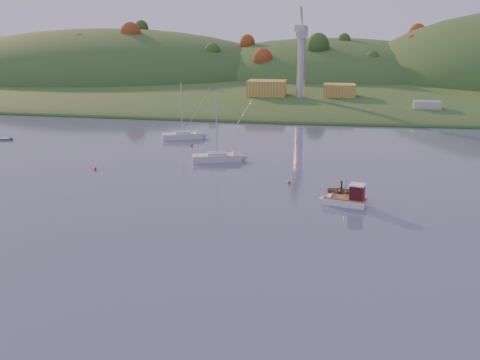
% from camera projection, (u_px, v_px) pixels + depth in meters
% --- Properties ---
extents(ground, '(500.00, 500.00, 0.00)m').
position_uv_depth(ground, '(176.00, 329.00, 40.08)').
color(ground, '#323C53').
rests_on(ground, ground).
extents(far_shore, '(620.00, 220.00, 1.50)m').
position_uv_depth(far_shore, '(309.00, 75.00, 258.25)').
color(far_shore, '#2B5120').
rests_on(far_shore, ground).
extents(shore_slope, '(640.00, 150.00, 7.00)m').
position_uv_depth(shore_slope, '(302.00, 90.00, 196.59)').
color(shore_slope, '#2B5120').
rests_on(shore_slope, ground).
extents(hill_left, '(170.00, 140.00, 44.00)m').
position_uv_depth(hill_left, '(109.00, 78.00, 244.25)').
color(hill_left, '#2B5120').
rests_on(hill_left, ground).
extents(hill_center, '(140.00, 120.00, 36.00)m').
position_uv_depth(hill_center, '(330.00, 79.00, 237.67)').
color(hill_center, '#2B5120').
rests_on(hill_center, ground).
extents(hillside_trees, '(280.00, 50.00, 32.00)m').
position_uv_depth(hillside_trees, '(305.00, 85.00, 215.56)').
color(hillside_trees, '#284B1A').
rests_on(hillside_trees, ground).
extents(wharf, '(42.00, 16.00, 2.40)m').
position_uv_depth(wharf, '(311.00, 102.00, 154.67)').
color(wharf, slate).
rests_on(wharf, ground).
extents(shed_west, '(11.00, 8.00, 4.80)m').
position_uv_depth(shed_west, '(267.00, 89.00, 156.73)').
color(shed_west, '#A78137').
rests_on(shed_west, wharf).
extents(shed_east, '(9.00, 7.00, 4.00)m').
position_uv_depth(shed_east, '(339.00, 91.00, 154.41)').
color(shed_east, '#A78137').
rests_on(shed_east, wharf).
extents(dock_crane, '(3.20, 28.00, 20.30)m').
position_uv_depth(dock_crane, '(301.00, 46.00, 147.37)').
color(dock_crane, '#B7B7BC').
rests_on(dock_crane, wharf).
extents(fishing_boat, '(6.45, 3.41, 3.93)m').
position_uv_depth(fishing_boat, '(342.00, 198.00, 68.19)').
color(fishing_boat, silver).
rests_on(fishing_boat, ground).
extents(sailboat_near, '(8.74, 4.94, 11.61)m').
position_uv_depth(sailboat_near, '(217.00, 157.00, 90.73)').
color(sailboat_near, silver).
rests_on(sailboat_near, ground).
extents(sailboat_far, '(8.58, 5.51, 11.47)m').
position_uv_depth(sailboat_far, '(182.00, 135.00, 109.39)').
color(sailboat_far, silver).
rests_on(sailboat_far, ground).
extents(canoe, '(3.92, 2.96, 0.76)m').
position_uv_depth(canoe, '(341.00, 191.00, 73.07)').
color(canoe, '#907F4F').
rests_on(canoe, ground).
extents(paddler, '(0.42, 0.59, 1.53)m').
position_uv_depth(paddler, '(341.00, 188.00, 72.96)').
color(paddler, black).
rests_on(paddler, ground).
extents(red_tender, '(3.31, 1.72, 1.07)m').
position_uv_depth(red_tender, '(354.00, 197.00, 70.94)').
color(red_tender, '#5D0D13').
rests_on(red_tender, ground).
extents(grey_dinghy, '(2.77, 1.64, 0.97)m').
position_uv_depth(grey_dinghy, '(9.00, 139.00, 108.29)').
color(grey_dinghy, '#505969').
rests_on(grey_dinghy, ground).
extents(work_vessel, '(15.81, 5.85, 4.04)m').
position_uv_depth(work_vessel, '(427.00, 111.00, 136.50)').
color(work_vessel, slate).
rests_on(work_vessel, ground).
extents(buoy_0, '(0.50, 0.50, 0.50)m').
position_uv_depth(buoy_0, '(289.00, 182.00, 77.57)').
color(buoy_0, '#F2500C').
rests_on(buoy_0, ground).
extents(buoy_1, '(0.50, 0.50, 0.50)m').
position_uv_depth(buoy_1, '(95.00, 168.00, 85.29)').
color(buoy_1, '#F2500C').
rests_on(buoy_1, ground).
extents(buoy_2, '(0.50, 0.50, 0.50)m').
position_uv_depth(buoy_2, '(192.00, 145.00, 102.70)').
color(buoy_2, '#F2500C').
rests_on(buoy_2, ground).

